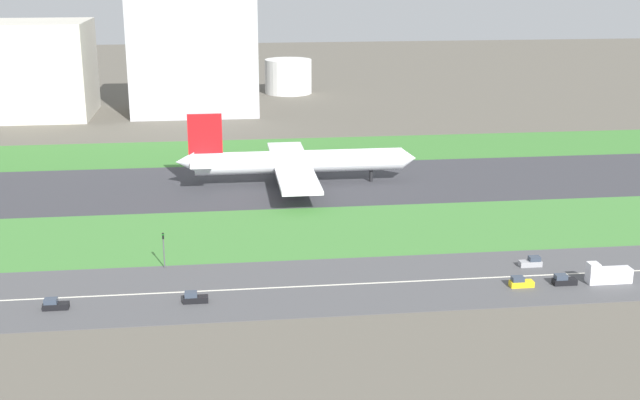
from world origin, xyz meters
TOP-DOWN VIEW (x-y plane):
  - ground_plane at (0.00, 0.00)m, footprint 800.00×800.00m
  - runway at (0.00, 0.00)m, footprint 280.00×46.00m
  - grass_median_north at (0.00, 41.00)m, footprint 280.00×36.00m
  - grass_median_south at (0.00, -41.00)m, footprint 280.00×36.00m
  - highway at (0.00, -73.00)m, footprint 280.00×28.00m
  - highway_centerline at (0.00, -73.00)m, footprint 266.00×0.50m
  - airliner at (-3.37, 0.00)m, footprint 65.00×56.00m
  - car_5 at (31.71, -78.00)m, footprint 4.40×1.80m
  - car_1 at (37.64, -68.00)m, footprint 4.40×1.80m
  - car_4 at (40.07, -78.00)m, footprint 4.40×1.80m
  - truck_0 at (48.64, -78.00)m, footprint 8.40×2.50m
  - car_2 at (-52.27, -78.00)m, footprint 4.40×1.80m
  - car_3 at (-28.22, -78.00)m, footprint 4.40×1.80m
  - traffic_light at (-34.45, -60.01)m, footprint 0.36×0.50m
  - terminal_building at (-90.00, 114.00)m, footprint 36.74×39.51m
  - hangar_building at (-31.82, 114.00)m, footprint 48.73×33.34m
  - fuel_tank_west at (8.94, 159.00)m, footprint 21.23×21.23m

SIDE VIEW (x-z plane):
  - ground_plane at x=0.00m, z-range 0.00..0.00m
  - runway at x=0.00m, z-range 0.00..0.10m
  - grass_median_north at x=0.00m, z-range 0.00..0.10m
  - grass_median_south at x=0.00m, z-range 0.00..0.10m
  - highway at x=0.00m, z-range 0.00..0.10m
  - highway_centerline at x=0.00m, z-range 0.10..0.11m
  - car_5 at x=31.71m, z-range -0.08..1.92m
  - car_1 at x=37.64m, z-range -0.08..1.92m
  - car_4 at x=40.07m, z-range -0.08..1.92m
  - car_2 at x=-52.27m, z-range -0.08..1.92m
  - car_3 at x=-28.22m, z-range -0.08..1.92m
  - truck_0 at x=48.64m, z-range -0.33..3.67m
  - traffic_light at x=-34.45m, z-range 0.69..7.89m
  - airliner at x=-3.37m, z-range -3.62..16.08m
  - fuel_tank_west at x=8.94m, z-range 0.00..15.34m
  - terminal_building at x=-90.00m, z-range 0.00..36.29m
  - hangar_building at x=-31.82m, z-range 0.00..53.21m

